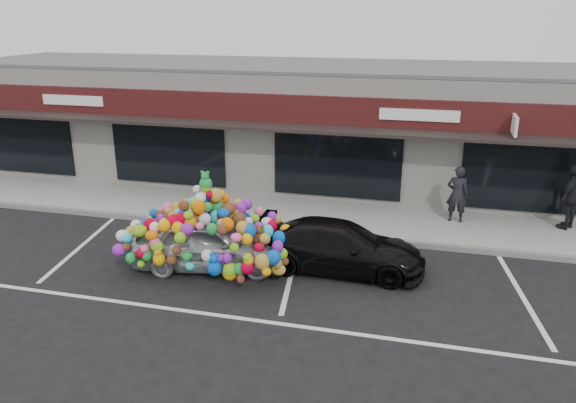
% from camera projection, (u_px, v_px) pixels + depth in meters
% --- Properties ---
extents(ground, '(90.00, 90.00, 0.00)m').
position_uv_depth(ground, '(185.00, 262.00, 14.48)').
color(ground, black).
rests_on(ground, ground).
extents(shop_building, '(24.00, 7.20, 4.31)m').
position_uv_depth(shop_building, '(273.00, 121.00, 21.52)').
color(shop_building, white).
rests_on(shop_building, ground).
extents(sidewalk, '(26.00, 3.00, 0.15)m').
position_uv_depth(sidewalk, '(237.00, 209.00, 18.12)').
color(sidewalk, gray).
rests_on(sidewalk, ground).
extents(kerb, '(26.00, 0.18, 0.16)m').
position_uv_depth(kerb, '(220.00, 225.00, 16.75)').
color(kerb, slate).
rests_on(kerb, ground).
extents(parking_stripe_left, '(0.73, 4.37, 0.01)m').
position_uv_depth(parking_stripe_left, '(81.00, 247.00, 15.42)').
color(parking_stripe_left, silver).
rests_on(parking_stripe_left, ground).
extents(parking_stripe_mid, '(0.73, 4.37, 0.01)m').
position_uv_depth(parking_stripe_mid, '(292.00, 271.00, 14.00)').
color(parking_stripe_mid, silver).
rests_on(parking_stripe_mid, ground).
extents(parking_stripe_right, '(0.73, 4.37, 0.01)m').
position_uv_depth(parking_stripe_right, '(522.00, 297.00, 12.73)').
color(parking_stripe_right, silver).
rests_on(parking_stripe_right, ground).
extents(lane_line, '(14.00, 0.12, 0.01)m').
position_uv_depth(lane_line, '(227.00, 316.00, 11.90)').
color(lane_line, silver).
rests_on(lane_line, ground).
extents(toy_car, '(2.85, 4.46, 2.43)m').
position_uv_depth(toy_car, '(210.00, 236.00, 13.96)').
color(toy_car, '#A6AAB0').
rests_on(toy_car, ground).
extents(black_sedan, '(1.77, 4.23, 1.22)m').
position_uv_depth(black_sedan, '(340.00, 247.00, 13.89)').
color(black_sedan, black).
rests_on(black_sedan, ground).
extents(pedestrian_a, '(0.63, 0.42, 1.71)m').
position_uv_depth(pedestrian_a, '(457.00, 194.00, 16.63)').
color(pedestrian_a, '#25242A').
rests_on(pedestrian_a, sidewalk).
extents(pedestrian_c, '(1.17, 1.04, 1.90)m').
position_uv_depth(pedestrian_c, '(571.00, 197.00, 16.04)').
color(pedestrian_c, '#262227').
rests_on(pedestrian_c, sidewalk).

